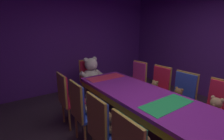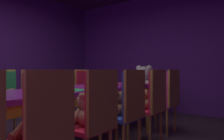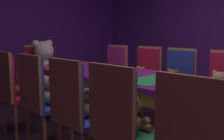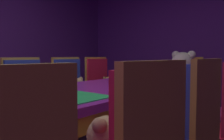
# 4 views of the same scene
# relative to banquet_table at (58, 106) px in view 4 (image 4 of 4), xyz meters

# --- Properties ---
(wall_back) EXTENTS (5.20, 0.12, 2.80)m
(wall_back) POSITION_rel_banquet_table_xyz_m (0.00, 3.20, 0.74)
(wall_back) COLOR #59267F
(wall_back) RESTS_ON ground_plane
(banquet_table) EXTENTS (0.90, 3.50, 0.75)m
(banquet_table) POSITION_rel_banquet_table_xyz_m (0.00, 0.00, 0.00)
(banquet_table) COLOR purple
(banquet_table) RESTS_ON ground_plane
(chair_left_3) EXTENTS (0.42, 0.41, 0.98)m
(chair_left_3) POSITION_rel_banquet_table_xyz_m (-0.84, 0.25, -0.06)
(chair_left_3) COLOR #2D47B2
(chair_left_3) RESTS_ON ground_plane
(teddy_left_3) EXTENTS (0.22, 0.28, 0.26)m
(teddy_left_3) POSITION_rel_banquet_table_xyz_m (-0.70, 0.25, -0.09)
(teddy_left_3) COLOR brown
(teddy_left_3) RESTS_ON chair_left_3
(chair_left_4) EXTENTS (0.42, 0.41, 0.98)m
(chair_left_4) POSITION_rel_banquet_table_xyz_m (-0.85, 0.83, -0.06)
(chair_left_4) COLOR #2D47B2
(chair_left_4) RESTS_ON ground_plane
(teddy_left_4) EXTENTS (0.24, 0.31, 0.29)m
(teddy_left_4) POSITION_rel_banquet_table_xyz_m (-0.70, 0.83, -0.07)
(teddy_left_4) COLOR tan
(teddy_left_4) RESTS_ON chair_left_4
(chair_left_5) EXTENTS (0.42, 0.41, 0.98)m
(chair_left_5) POSITION_rel_banquet_table_xyz_m (-0.87, 1.39, -0.06)
(chair_left_5) COLOR red
(chair_left_5) RESTS_ON ground_plane
(teddy_left_5) EXTENTS (0.22, 0.28, 0.27)m
(teddy_left_5) POSITION_rel_banquet_table_xyz_m (-0.73, 1.39, -0.08)
(teddy_left_5) COLOR olive
(teddy_left_5) RESTS_ON chair_left_5
(chair_right_3) EXTENTS (0.42, 0.41, 0.98)m
(chair_right_3) POSITION_rel_banquet_table_xyz_m (0.83, 0.27, -0.06)
(chair_right_3) COLOR #2D47B2
(chair_right_3) RESTS_ON ground_plane
(teddy_right_3) EXTENTS (0.23, 0.29, 0.28)m
(teddy_right_3) POSITION_rel_banquet_table_xyz_m (0.69, 0.27, -0.08)
(teddy_right_3) COLOR brown
(teddy_right_3) RESTS_ON chair_right_3
(chair_right_4) EXTENTS (0.42, 0.41, 0.98)m
(chair_right_4) POSITION_rel_banquet_table_xyz_m (0.86, 0.81, -0.06)
(chair_right_4) COLOR red
(chair_right_4) RESTS_ON ground_plane
(teddy_right_4) EXTENTS (0.21, 0.27, 0.26)m
(teddy_right_4) POSITION_rel_banquet_table_xyz_m (0.72, 0.81, -0.09)
(teddy_right_4) COLOR #9E7247
(teddy_right_4) RESTS_ON chair_right_4
(throne_chair) EXTENTS (0.41, 0.42, 0.98)m
(throne_chair) POSITION_rel_banquet_table_xyz_m (0.00, 2.29, -0.06)
(throne_chair) COLOR red
(throne_chair) RESTS_ON ground_plane
(king_teddy_bear) EXTENTS (0.65, 0.50, 0.61)m
(king_teddy_bear) POSITION_rel_banquet_table_xyz_m (0.00, 2.13, 0.06)
(king_teddy_bear) COLOR silver
(king_teddy_bear) RESTS_ON throne_chair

